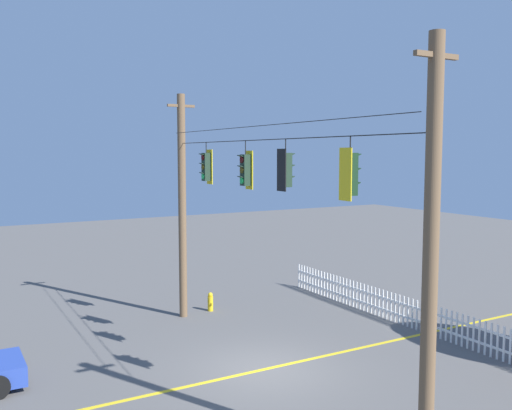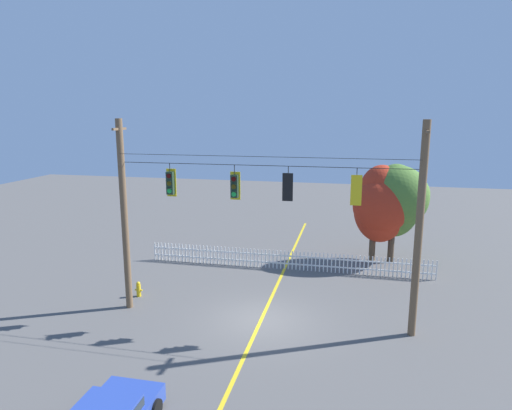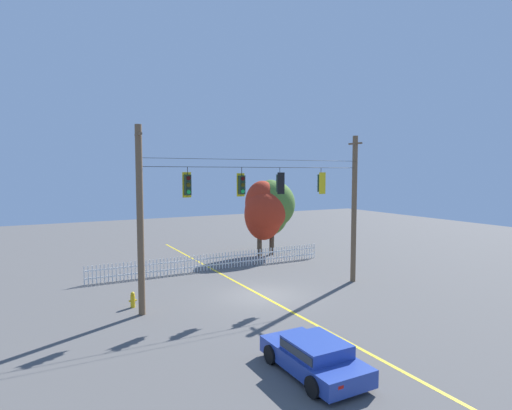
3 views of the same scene
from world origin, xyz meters
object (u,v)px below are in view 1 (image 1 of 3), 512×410
object	(u,v)px
traffic_signal_northbound_primary	(207,167)
fire_hydrant	(210,302)
traffic_signal_westbound_side	(350,174)
traffic_signal_northbound_secondary	(246,170)
traffic_signal_southbound_primary	(285,170)

from	to	relation	value
traffic_signal_northbound_primary	fire_hydrant	world-z (taller)	traffic_signal_northbound_primary
traffic_signal_westbound_side	traffic_signal_northbound_primary	bearing A→B (deg)	179.86
traffic_signal_northbound_primary	traffic_signal_northbound_secondary	world-z (taller)	same
traffic_signal_southbound_primary	traffic_signal_northbound_secondary	bearing A→B (deg)	179.52
traffic_signal_northbound_secondary	fire_hydrant	bearing A→B (deg)	166.85
traffic_signal_northbound_secondary	fire_hydrant	xyz separation A→B (m)	(-5.30, 1.24, -5.54)
traffic_signal_northbound_secondary	traffic_signal_westbound_side	xyz separation A→B (m)	(4.98, -0.02, 0.03)
traffic_signal_southbound_primary	traffic_signal_westbound_side	bearing A→B (deg)	-0.01
fire_hydrant	traffic_signal_westbound_side	bearing A→B (deg)	-6.98
traffic_signal_northbound_primary	traffic_signal_southbound_primary	bearing A→B (deg)	-0.21
traffic_signal_westbound_side	fire_hydrant	xyz separation A→B (m)	(-10.28, 1.26, -5.57)
traffic_signal_southbound_primary	fire_hydrant	bearing A→B (deg)	170.56
fire_hydrant	traffic_signal_southbound_primary	bearing A→B (deg)	-9.44
fire_hydrant	traffic_signal_northbound_secondary	bearing A→B (deg)	-13.15
traffic_signal_northbound_primary	traffic_signal_westbound_side	size ratio (longest dim) A/B	0.99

